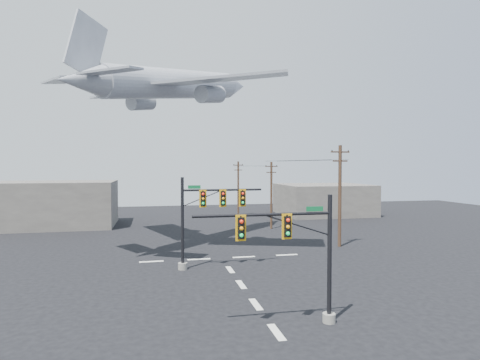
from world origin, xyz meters
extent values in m
plane|color=black|center=(0.00, 0.00, 0.00)|extent=(120.00, 120.00, 0.00)
cube|color=silver|center=(0.00, -4.00, 0.01)|extent=(0.40, 2.00, 0.01)
cube|color=silver|center=(0.00, 0.00, 0.01)|extent=(0.40, 2.00, 0.01)
cube|color=silver|center=(0.00, 4.00, 0.01)|extent=(0.40, 2.00, 0.01)
cube|color=silver|center=(0.00, 8.00, 0.01)|extent=(0.40, 2.00, 0.01)
cube|color=silver|center=(-6.00, 12.00, 0.01)|extent=(2.00, 0.40, 0.01)
cube|color=silver|center=(-2.00, 12.00, 0.01)|extent=(2.00, 0.40, 0.01)
cube|color=silver|center=(2.00, 12.00, 0.01)|extent=(2.00, 0.40, 0.01)
cube|color=silver|center=(6.00, 12.00, 0.01)|extent=(2.00, 0.40, 0.01)
cylinder|color=gray|center=(3.02, -3.41, 0.24)|extent=(0.66, 0.66, 0.47)
cylinder|color=black|center=(3.02, -3.41, 3.31)|extent=(0.23, 0.23, 6.62)
cylinder|color=black|center=(-0.50, -3.41, 5.67)|extent=(7.03, 0.15, 0.15)
cylinder|color=black|center=(1.26, -3.41, 5.11)|extent=(3.70, 0.08, 0.08)
cube|color=black|center=(0.67, -3.55, 5.08)|extent=(0.32, 0.28, 1.04)
cube|color=#E79F0D|center=(0.67, -3.53, 5.08)|extent=(0.52, 0.04, 1.28)
sphere|color=#FF260E|center=(0.67, -3.71, 5.41)|extent=(0.19, 0.19, 0.19)
sphere|color=orange|center=(0.67, -3.71, 5.08)|extent=(0.19, 0.19, 0.19)
sphere|color=#0EE05D|center=(0.67, -3.71, 4.75)|extent=(0.19, 0.19, 0.19)
cube|color=black|center=(-1.67, -3.55, 5.08)|extent=(0.32, 0.28, 1.04)
cube|color=#E79F0D|center=(-1.67, -3.53, 5.08)|extent=(0.52, 0.04, 1.28)
sphere|color=#FF260E|center=(-1.67, -3.71, 5.41)|extent=(0.19, 0.19, 0.19)
sphere|color=orange|center=(-1.67, -3.71, 5.08)|extent=(0.19, 0.19, 0.19)
sphere|color=#0EE05D|center=(-1.67, -3.71, 4.75)|extent=(0.19, 0.19, 0.19)
cube|color=#0D5E2E|center=(2.17, -3.46, 5.91)|extent=(0.90, 0.04, 0.25)
cylinder|color=gray|center=(-3.60, 8.89, 0.26)|extent=(0.72, 0.72, 0.51)
cylinder|color=black|center=(-3.60, 8.89, 3.60)|extent=(0.25, 0.25, 7.21)
cylinder|color=black|center=(-0.44, 8.89, 6.18)|extent=(6.33, 0.16, 0.16)
cylinder|color=black|center=(-2.02, 8.89, 5.56)|extent=(3.40, 0.08, 0.08)
cube|color=black|center=(-2.02, 8.73, 5.53)|extent=(0.35, 0.31, 1.13)
cube|color=#E79F0D|center=(-2.02, 8.75, 5.53)|extent=(0.57, 0.04, 1.39)
sphere|color=#FF260E|center=(-2.02, 8.56, 5.89)|extent=(0.21, 0.21, 0.21)
sphere|color=orange|center=(-2.02, 8.56, 5.53)|extent=(0.21, 0.21, 0.21)
sphere|color=#0EE05D|center=(-2.02, 8.56, 5.17)|extent=(0.21, 0.21, 0.21)
cube|color=black|center=(-0.44, 8.73, 5.53)|extent=(0.35, 0.31, 1.13)
cube|color=#E79F0D|center=(-0.44, 8.75, 5.53)|extent=(0.57, 0.04, 1.39)
sphere|color=#FF260E|center=(-0.44, 8.56, 5.89)|extent=(0.21, 0.21, 0.21)
sphere|color=orange|center=(-0.44, 8.56, 5.53)|extent=(0.21, 0.21, 0.21)
sphere|color=#0EE05D|center=(-0.44, 8.56, 5.17)|extent=(0.21, 0.21, 0.21)
cube|color=black|center=(1.14, 8.73, 5.53)|extent=(0.35, 0.31, 1.13)
cube|color=#E79F0D|center=(1.14, 8.75, 5.53)|extent=(0.57, 0.04, 1.39)
sphere|color=#FF260E|center=(1.14, 8.56, 5.89)|extent=(0.21, 0.21, 0.21)
sphere|color=orange|center=(1.14, 8.56, 5.53)|extent=(0.21, 0.21, 0.21)
sphere|color=#0EE05D|center=(1.14, 8.56, 5.17)|extent=(0.21, 0.21, 0.21)
cube|color=#0D5E2E|center=(-2.68, 8.83, 6.44)|extent=(0.98, 0.04, 0.27)
cylinder|color=#482F1F|center=(12.41, 14.54, 5.07)|extent=(0.34, 0.34, 10.15)
cube|color=#482F1F|center=(12.41, 14.54, 9.47)|extent=(2.03, 0.26, 0.14)
cube|color=#482F1F|center=(12.41, 14.54, 8.57)|extent=(1.58, 0.23, 0.14)
cylinder|color=black|center=(11.51, 14.49, 9.58)|extent=(0.11, 0.11, 0.14)
cylinder|color=black|center=(12.41, 14.54, 9.58)|extent=(0.11, 0.11, 0.14)
cylinder|color=black|center=(13.31, 14.60, 9.58)|extent=(0.11, 0.11, 0.14)
cylinder|color=#482F1F|center=(9.00, 26.95, 4.31)|extent=(0.29, 0.29, 8.61)
cube|color=#482F1F|center=(9.00, 26.95, 8.03)|extent=(1.73, 0.42, 0.12)
cube|color=#482F1F|center=(9.00, 26.95, 7.26)|extent=(1.35, 0.36, 0.12)
cylinder|color=black|center=(8.24, 26.81, 8.13)|extent=(0.10, 0.10, 0.12)
cylinder|color=black|center=(9.00, 26.95, 8.13)|extent=(0.10, 0.10, 0.12)
cylinder|color=black|center=(9.76, 27.09, 8.13)|extent=(0.10, 0.10, 0.12)
cylinder|color=#482F1F|center=(7.72, 41.44, 4.41)|extent=(0.30, 0.30, 8.83)
cube|color=#482F1F|center=(7.72, 41.44, 8.22)|extent=(1.77, 0.60, 0.12)
cube|color=#482F1F|center=(7.72, 41.44, 7.42)|extent=(1.38, 0.50, 0.12)
cylinder|color=black|center=(6.95, 41.23, 8.32)|extent=(0.10, 0.10, 0.12)
cylinder|color=black|center=(7.72, 41.44, 8.32)|extent=(0.10, 0.10, 0.12)
cylinder|color=black|center=(8.50, 41.66, 8.32)|extent=(0.10, 0.10, 0.12)
cylinder|color=black|center=(9.87, 20.75, 8.70)|extent=(3.31, 12.41, 0.03)
cylinder|color=black|center=(7.57, 34.20, 8.08)|extent=(1.34, 14.50, 0.03)
cylinder|color=black|center=(11.54, 20.75, 8.70)|extent=(3.57, 12.41, 0.03)
cylinder|color=black|center=(9.15, 34.20, 8.08)|extent=(1.28, 14.50, 0.03)
cylinder|color=#A9AEB5|center=(-3.55, 18.63, 16.32)|extent=(15.02, 15.29, 5.54)
cone|color=#A9AEB5|center=(4.18, 26.54, 17.95)|extent=(5.18, 5.21, 3.47)
cone|color=#A9AEB5|center=(-11.27, 10.71, 14.69)|extent=(4.95, 4.98, 3.18)
cube|color=#A9AEB5|center=(-9.04, 22.29, 15.87)|extent=(7.98, 12.48, 0.82)
cube|color=#A9AEB5|center=(0.25, 13.22, 15.87)|extent=(12.48, 7.75, 0.82)
cylinder|color=#A9AEB5|center=(-7.00, 21.59, 14.81)|extent=(3.34, 3.37, 2.04)
cylinder|color=#A9AEB5|center=(-0.50, 15.25, 14.81)|extent=(3.34, 3.37, 2.04)
cube|color=#A9AEB5|center=(-10.85, 11.15, 17.53)|extent=(3.01, 3.08, 5.18)
cube|color=#A9AEB5|center=(-13.04, 13.06, 15.12)|extent=(4.04, 4.92, 0.45)
cube|color=#A9AEB5|center=(-8.88, 9.00, 15.12)|extent=(4.94, 3.96, 0.45)
cube|color=slate|center=(-20.00, 35.00, 3.00)|extent=(18.00, 10.00, 6.00)
cube|color=slate|center=(22.00, 40.00, 2.50)|extent=(14.00, 12.00, 5.00)
camera|label=1|loc=(-5.78, -22.36, 8.07)|focal=30.00mm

